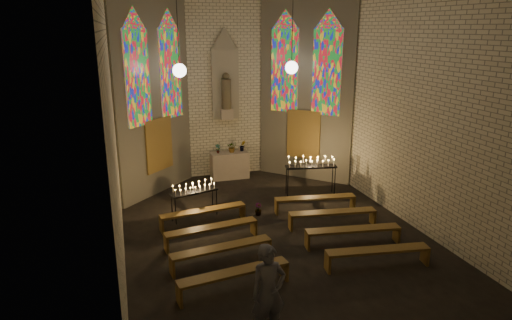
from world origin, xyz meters
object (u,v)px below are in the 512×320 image
Objects in this scene: votive_stand_right at (311,164)px; votive_stand_left at (194,190)px; visitor at (268,293)px; altar at (230,165)px; aisle_flower_pot at (258,209)px.

votive_stand_left is at bearing -157.37° from votive_stand_right.
votive_stand_left is at bearing 87.43° from visitor.
votive_stand_right is 0.96× the size of visitor.
altar is 3.71× the size of aisle_flower_pot.
altar is at bearing 89.66° from aisle_flower_pot.
altar is at bearing 142.14° from votive_stand_right.
votive_stand_left reaches higher than altar.
votive_stand_right reaches higher than altar.
votive_stand_left is at bearing 169.37° from aisle_flower_pot.
altar is 0.95× the size of votive_stand_left.
visitor reaches higher than votive_stand_right.
altar is 9.37m from visitor.
altar is at bearing 74.39° from visitor.
altar is 3.91m from votive_stand_left.
votive_stand_right reaches higher than votive_stand_left.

